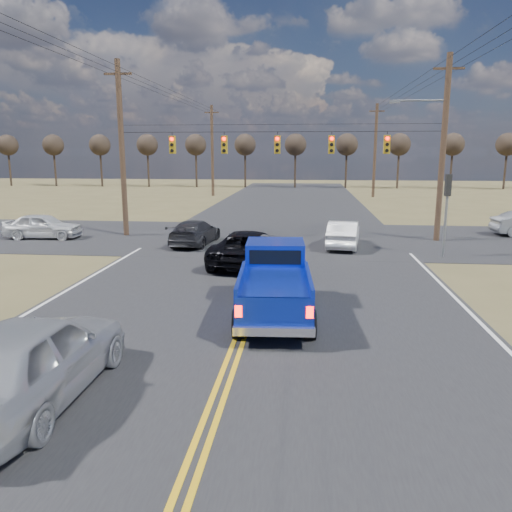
# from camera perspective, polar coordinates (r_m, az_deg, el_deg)

# --- Properties ---
(ground) EXTENTS (160.00, 160.00, 0.00)m
(ground) POSITION_cam_1_polar(r_m,az_deg,el_deg) (11.72, -3.14, -12.89)
(ground) COLOR brown
(ground) RESTS_ON ground
(road_main) EXTENTS (14.00, 120.00, 0.02)m
(road_main) POSITION_cam_1_polar(r_m,az_deg,el_deg) (21.16, 1.05, -1.58)
(road_main) COLOR #28282B
(road_main) RESTS_ON ground
(road_cross) EXTENTS (120.00, 12.00, 0.02)m
(road_cross) POSITION_cam_1_polar(r_m,az_deg,el_deg) (28.98, 2.36, 2.06)
(road_cross) COLOR #28282B
(road_cross) RESTS_ON ground
(signal_gantry) EXTENTS (19.60, 4.83, 10.00)m
(signal_gantry) POSITION_cam_1_polar(r_m,az_deg,el_deg) (28.33, 3.46, 12.12)
(signal_gantry) COLOR #473323
(signal_gantry) RESTS_ON ground
(utility_poles) EXTENTS (19.60, 58.32, 10.00)m
(utility_poles) POSITION_cam_1_polar(r_m,az_deg,el_deg) (27.57, 2.33, 12.48)
(utility_poles) COLOR #473323
(utility_poles) RESTS_ON ground
(treeline) EXTENTS (87.00, 117.80, 7.40)m
(treeline) POSITION_cam_1_polar(r_m,az_deg,el_deg) (37.53, 3.30, 13.01)
(treeline) COLOR #33261C
(treeline) RESTS_ON ground
(pickup_truck) EXTENTS (2.46, 5.63, 2.07)m
(pickup_truck) POSITION_cam_1_polar(r_m,az_deg,el_deg) (15.12, 2.17, -3.11)
(pickup_truck) COLOR black
(pickup_truck) RESTS_ON ground
(silver_suv) EXTENTS (2.21, 5.37, 1.82)m
(silver_suv) POSITION_cam_1_polar(r_m,az_deg,el_deg) (10.97, -24.30, -10.60)
(silver_suv) COLOR #AEB1B7
(silver_suv) RESTS_ON ground
(black_suv) EXTENTS (3.25, 5.78, 1.53)m
(black_suv) POSITION_cam_1_polar(r_m,az_deg,el_deg) (22.00, -0.82, 0.98)
(black_suv) COLOR black
(black_suv) RESTS_ON ground
(white_car_queue) EXTENTS (2.02, 4.41, 1.40)m
(white_car_queue) POSITION_cam_1_polar(r_m,az_deg,el_deg) (26.42, 9.95, 2.49)
(white_car_queue) COLOR silver
(white_car_queue) RESTS_ON ground
(dgrey_car_queue) EXTENTS (2.28, 4.72, 1.33)m
(dgrey_car_queue) POSITION_cam_1_polar(r_m,az_deg,el_deg) (27.02, -7.00, 2.70)
(dgrey_car_queue) COLOR #2E2E32
(dgrey_car_queue) RESTS_ON ground
(cross_car_west) EXTENTS (1.99, 4.38, 1.46)m
(cross_car_west) POSITION_cam_1_polar(r_m,az_deg,el_deg) (31.19, -23.17, 3.17)
(cross_car_west) COLOR silver
(cross_car_west) RESTS_ON ground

